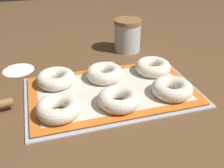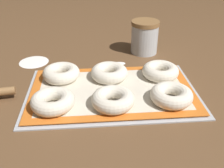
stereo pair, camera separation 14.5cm
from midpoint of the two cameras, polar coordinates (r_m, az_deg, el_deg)
ground_plane at (r=0.81m, az=4.09°, el=-2.52°), size 2.80×2.80×0.00m
baking_tray at (r=0.82m, az=5.05°, el=-1.92°), size 0.53×0.33×0.01m
baking_mat at (r=0.82m, az=5.07°, el=-1.61°), size 0.51×0.31×0.00m
bagel_front_left at (r=0.73m, az=-7.37°, el=-4.07°), size 0.12×0.12×0.04m
bagel_front_center at (r=0.74m, az=5.86°, el=-3.67°), size 0.12×0.12×0.04m
bagel_front_right at (r=0.79m, az=18.04°, el=-2.63°), size 0.12×0.12×0.04m
bagel_back_left at (r=0.87m, az=-6.39°, el=2.12°), size 0.12×0.12×0.04m
bagel_back_center at (r=0.87m, az=4.15°, el=2.25°), size 0.12×0.12×0.04m
bagel_back_right at (r=0.91m, az=15.06°, el=2.51°), size 0.12×0.12×0.04m
flour_canister at (r=1.10m, az=10.95°, el=9.90°), size 0.11×0.11×0.13m
flour_patch_near at (r=1.01m, az=5.66°, el=4.34°), size 0.05×0.03×0.00m
flour_patch_far at (r=1.04m, az=-12.92°, el=4.57°), size 0.11×0.11×0.00m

